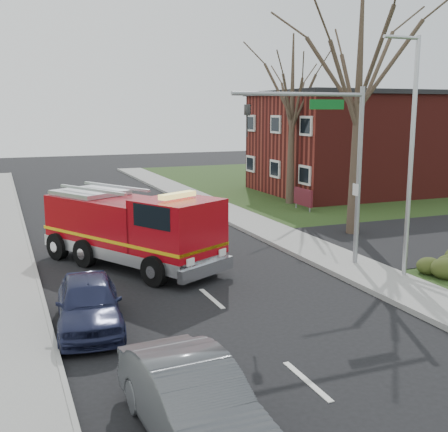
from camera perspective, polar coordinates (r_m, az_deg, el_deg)
name	(u,v)px	position (r m, az deg, el deg)	size (l,w,h in m)	color
ground	(212,299)	(18.18, -1.25, -8.41)	(120.00, 120.00, 0.00)	black
sidewalk_right	(372,276)	(21.05, 14.82, -5.87)	(2.40, 80.00, 0.15)	gray
sidewalk_left	(5,324)	(17.11, -21.39, -10.15)	(2.40, 80.00, 0.15)	gray
brick_building	(368,142)	(42.35, 14.46, 7.28)	(15.40, 10.40, 7.25)	maroon
health_center_sign	(303,197)	(33.41, 8.03, 1.88)	(0.12, 2.00, 1.40)	#57141F
bare_tree_near	(359,77)	(27.04, 13.58, 13.52)	(6.00, 6.00, 12.00)	#3A2D22
bare_tree_far	(292,101)	(35.45, 6.94, 11.51)	(5.25, 5.25, 10.50)	#3A2D22
traffic_signal_mast	(331,145)	(20.91, 10.77, 7.11)	(5.29, 0.18, 6.80)	gray
streetlight_pole	(410,151)	(20.46, 18.39, 6.24)	(1.48, 0.16, 8.40)	#B7BABF
fire_engine	(133,231)	(21.82, -9.26, -1.47)	(5.98, 7.98, 3.09)	#96060F
parked_car_maroon	(89,303)	(16.08, -13.57, -8.55)	(1.73, 4.30, 1.46)	#1D213F
parked_car_gray	(193,402)	(10.71, -3.14, -18.35)	(1.60, 4.59, 1.51)	#4D5054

